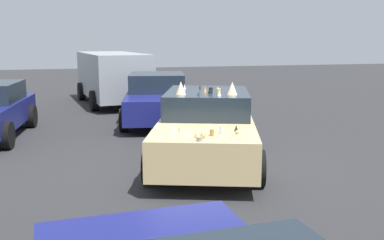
% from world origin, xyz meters
% --- Properties ---
extents(ground_plane, '(60.00, 60.00, 0.00)m').
position_xyz_m(ground_plane, '(0.00, 0.00, 0.00)').
color(ground_plane, '#2D2D30').
extents(art_car_decorated, '(4.71, 3.10, 1.67)m').
position_xyz_m(art_car_decorated, '(0.09, -0.03, 0.72)').
color(art_car_decorated, '#D8BC7F').
rests_on(art_car_decorated, ground).
extents(parked_van_far_right, '(5.23, 2.68, 1.95)m').
position_xyz_m(parked_van_far_right, '(8.81, 1.16, 1.11)').
color(parked_van_far_right, '#9EA3A8').
rests_on(parked_van_far_right, ground).
extents(parked_sedan_near_left, '(4.72, 2.59, 1.45)m').
position_xyz_m(parked_sedan_near_left, '(4.72, 0.16, 0.72)').
color(parked_sedan_near_left, navy).
rests_on(parked_sedan_near_left, ground).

